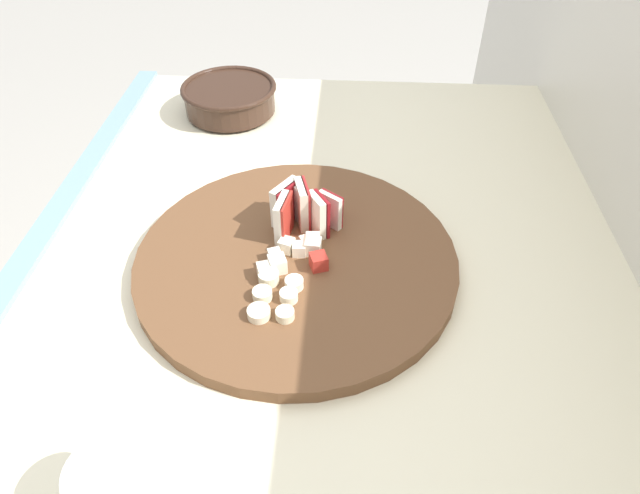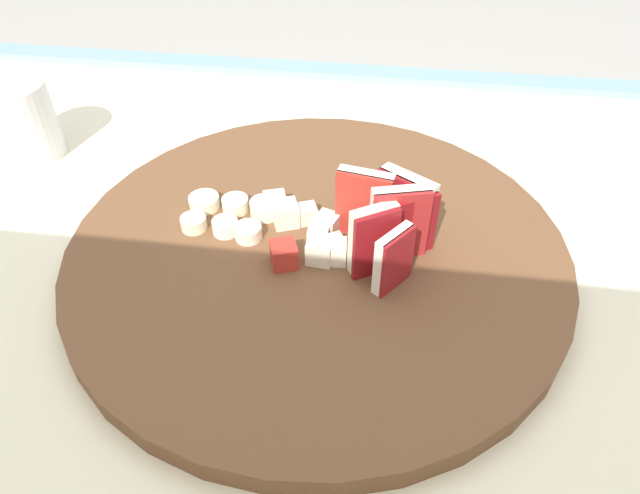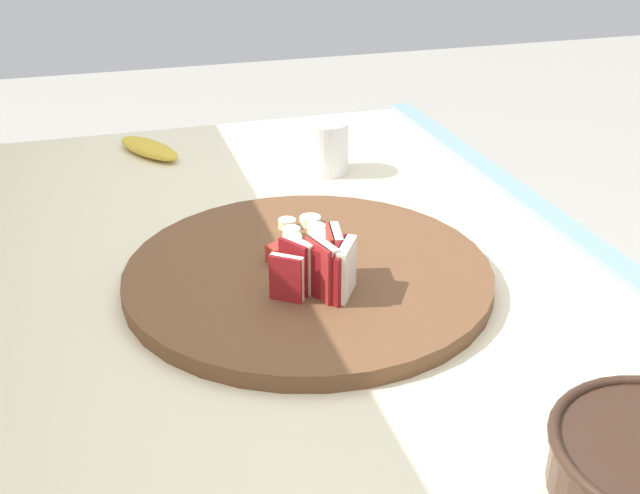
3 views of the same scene
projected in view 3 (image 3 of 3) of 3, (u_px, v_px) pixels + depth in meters
cutting_board at (308, 274)px, 0.92m from camera, size 0.44×0.44×0.02m
apple_wedge_fan at (323, 268)px, 0.85m from camera, size 0.09×0.10×0.07m
apple_dice_pile at (306, 256)px, 0.92m from camera, size 0.09×0.09×0.02m
banana_slice_rows at (305, 231)px, 0.99m from camera, size 0.09×0.06×0.02m
banana_peel at (149, 148)px, 1.32m from camera, size 0.15×0.12×0.02m
small_jar at (326, 147)px, 1.23m from camera, size 0.07×0.07×0.08m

